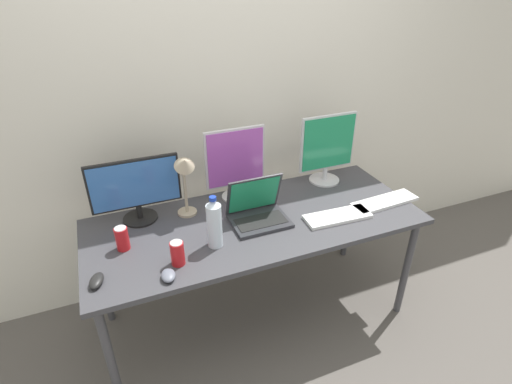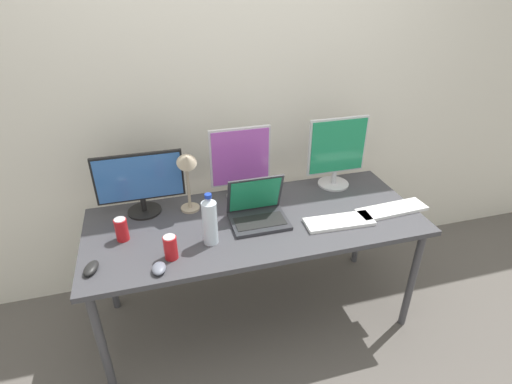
# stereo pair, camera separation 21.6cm
# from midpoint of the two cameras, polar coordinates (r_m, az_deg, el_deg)

# --- Properties ---
(ground_plane) EXTENTS (16.00, 16.00, 0.00)m
(ground_plane) POSITION_cam_midpoint_polar(r_m,az_deg,el_deg) (2.73, 2.36, -17.09)
(ground_plane) COLOR #5B5651
(wall_back) EXTENTS (7.00, 0.08, 2.60)m
(wall_back) POSITION_cam_midpoint_polar(r_m,az_deg,el_deg) (2.54, -1.21, 13.88)
(wall_back) COLOR silver
(wall_back) RESTS_ON ground
(work_desk) EXTENTS (1.87, 0.76, 0.74)m
(work_desk) POSITION_cam_midpoint_polar(r_m,az_deg,el_deg) (2.28, 2.71, -5.26)
(work_desk) COLOR #424247
(work_desk) RESTS_ON ground
(monitor_left) EXTENTS (0.49, 0.19, 0.37)m
(monitor_left) POSITION_cam_midpoint_polar(r_m,az_deg,el_deg) (2.28, -13.68, 1.36)
(monitor_left) COLOR black
(monitor_left) RESTS_ON work_desk
(monitor_center) EXTENTS (0.36, 0.18, 0.45)m
(monitor_center) POSITION_cam_midpoint_polar(r_m,az_deg,el_deg) (2.36, 0.37, 4.32)
(monitor_center) COLOR silver
(monitor_center) RESTS_ON work_desk
(monitor_right) EXTENTS (0.38, 0.20, 0.45)m
(monitor_right) POSITION_cam_midpoint_polar(r_m,az_deg,el_deg) (2.57, 13.86, 5.63)
(monitor_right) COLOR silver
(monitor_right) RESTS_ON work_desk
(laptop_silver) EXTENTS (0.31, 0.25, 0.25)m
(laptop_silver) POSITION_cam_midpoint_polar(r_m,az_deg,el_deg) (2.22, 2.99, -2.78)
(laptop_silver) COLOR #2D2D33
(laptop_silver) RESTS_ON work_desk
(keyboard_main) EXTENTS (0.43, 0.15, 0.02)m
(keyboard_main) POSITION_cam_midpoint_polar(r_m,az_deg,el_deg) (2.49, 21.20, -2.45)
(keyboard_main) COLOR white
(keyboard_main) RESTS_ON work_desk
(keyboard_aux) EXTENTS (0.39, 0.16, 0.02)m
(keyboard_aux) POSITION_cam_midpoint_polar(r_m,az_deg,el_deg) (2.29, 14.46, -4.23)
(keyboard_aux) COLOR white
(keyboard_aux) RESTS_ON work_desk
(mouse_by_keyboard) EXTENTS (0.08, 0.10, 0.03)m
(mouse_by_keyboard) POSITION_cam_midpoint_polar(r_m,az_deg,el_deg) (1.92, -10.56, -10.79)
(mouse_by_keyboard) COLOR slate
(mouse_by_keyboard) RESTS_ON work_desk
(mouse_by_laptop) EXTENTS (0.09, 0.12, 0.03)m
(mouse_by_laptop) POSITION_cam_midpoint_polar(r_m,az_deg,el_deg) (2.01, -19.66, -10.32)
(mouse_by_laptop) COLOR black
(mouse_by_laptop) RESTS_ON work_desk
(water_bottle) EXTENTS (0.08, 0.08, 0.29)m
(water_bottle) POSITION_cam_midpoint_polar(r_m,az_deg,el_deg) (2.01, -3.58, -4.19)
(water_bottle) COLOR silver
(water_bottle) RESTS_ON work_desk
(soda_can_near_keyboard) EXTENTS (0.07, 0.07, 0.13)m
(soda_can_near_keyboard) POSITION_cam_midpoint_polar(r_m,az_deg,el_deg) (2.14, -15.96, -5.25)
(soda_can_near_keyboard) COLOR red
(soda_can_near_keyboard) RESTS_ON work_desk
(soda_can_by_laptop) EXTENTS (0.07, 0.07, 0.13)m
(soda_can_by_laptop) POSITION_cam_midpoint_polar(r_m,az_deg,el_deg) (1.96, -9.04, -7.93)
(soda_can_by_laptop) COLOR red
(soda_can_by_laptop) RESTS_ON work_desk
(desk_lamp) EXTENTS (0.11, 0.18, 0.40)m
(desk_lamp) POSITION_cam_midpoint_polar(r_m,az_deg,el_deg) (2.19, -7.01, 2.91)
(desk_lamp) COLOR tan
(desk_lamp) RESTS_ON work_desk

